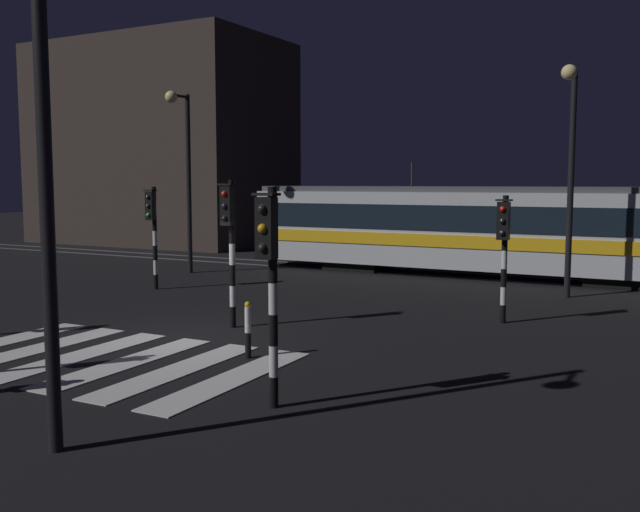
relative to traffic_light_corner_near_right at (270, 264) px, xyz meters
The scene contains 14 objects.
ground_plane 5.92m from the traffic_light_corner_near_right, 144.02° to the left, with size 120.00×120.00×0.00m, color black.
rail_near 16.42m from the traffic_light_corner_near_right, 105.88° to the left, with size 80.00×0.12×0.03m, color #59595E.
rail_far 17.79m from the traffic_light_corner_near_right, 104.60° to the left, with size 80.00×0.12×0.03m, color #59595E.
crosswalk_zebra 5.06m from the traffic_light_corner_near_right, 167.21° to the left, with size 6.79×4.46×0.02m.
traffic_light_corner_near_right is the anchor object (origin of this frame).
traffic_light_median_centre 6.16m from the traffic_light_corner_near_right, 131.16° to the left, with size 0.36×0.42×3.46m.
traffic_light_corner_far_left 12.87m from the traffic_light_corner_near_right, 139.17° to the left, with size 0.36×0.42×3.26m.
traffic_light_corner_far_right 8.31m from the traffic_light_corner_near_right, 80.38° to the left, with size 0.36×0.42×3.09m.
street_lamp_near_kerb 3.94m from the traffic_light_corner_near_right, 116.40° to the right, with size 0.44×1.21×6.69m.
street_lamp_trackside_right 13.14m from the traffic_light_corner_near_right, 80.79° to the left, with size 0.44×1.21×6.64m.
street_lamp_trackside_left 16.76m from the traffic_light_corner_near_right, 133.43° to the left, with size 0.44×1.21×6.66m.
tram 16.44m from the traffic_light_corner_near_right, 95.32° to the left, with size 17.61×2.58×4.15m.
bollard_island_edge 3.60m from the traffic_light_corner_near_right, 130.27° to the left, with size 0.12×0.12×1.11m.
building_backdrop 31.82m from the traffic_light_corner_near_right, 133.70° to the left, with size 13.69×8.00×11.09m, color #382D28.
Camera 1 is at (10.09, -12.05, 3.39)m, focal length 40.10 mm.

